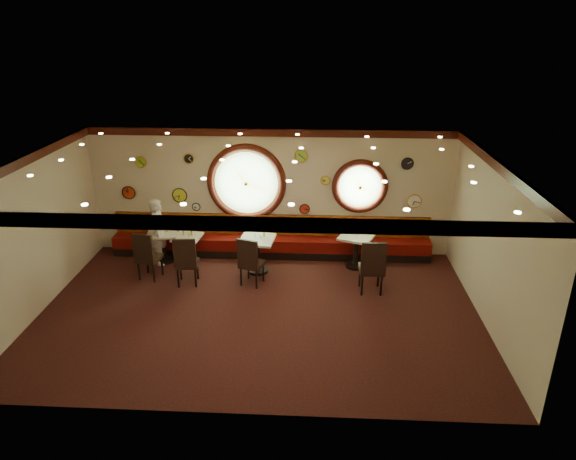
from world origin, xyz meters
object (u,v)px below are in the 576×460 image
object	(u,v)px
chair_d	(372,264)
condiment_d_pepper	(357,234)
condiment_d_bottle	(363,231)
table_d	(356,247)
chair_c	(250,259)
condiment_a_bottle	(167,229)
table_c	(257,251)
chair_b	(186,258)
condiment_b_salt	(183,233)
condiment_b_bottle	(191,233)
condiment_c_pepper	(261,236)
condiment_c_salt	(255,235)
condiment_a_pepper	(162,231)
condiment_c_bottle	(264,233)
table_b	(188,246)
condiment_b_pepper	(189,235)
waiter	(160,232)
table_a	(163,243)
chair_a	(146,253)
condiment_a_salt	(157,230)
condiment_d_salt	(353,232)

from	to	relation	value
chair_d	condiment_d_pepper	distance (m)	1.31
condiment_d_bottle	chair_d	bearing A→B (deg)	-86.34
table_d	condiment_d_pepper	distance (m)	0.35
table_d	chair_c	size ratio (longest dim) A/B	1.36
condiment_a_bottle	table_d	bearing A→B (deg)	-1.19
table_c	chair_b	size ratio (longest dim) A/B	1.18
chair_b	condiment_b_salt	bearing A→B (deg)	100.31
table_c	condiment_b_bottle	size ratio (longest dim) A/B	5.91
table_d	condiment_c_pepper	distance (m)	2.33
chair_c	condiment_c_pepper	size ratio (longest dim) A/B	7.68
condiment_c_salt	condiment_a_pepper	world-z (taller)	condiment_c_salt
chair_d	condiment_c_bottle	size ratio (longest dim) A/B	4.55
condiment_c_salt	condiment_a_bottle	size ratio (longest dim) A/B	0.74
table_c	chair_b	distance (m)	1.70
table_b	condiment_b_pepper	xyz separation A→B (m)	(0.05, -0.04, 0.31)
chair_c	waiter	size ratio (longest dim) A/B	0.43
condiment_b_salt	condiment_a_bottle	world-z (taller)	condiment_a_bottle
table_a	condiment_d_bottle	size ratio (longest dim) A/B	5.58
condiment_d_pepper	condiment_b_pepper	bearing A→B (deg)	-179.82
table_b	table_d	bearing A→B (deg)	-0.05
chair_a	condiment_d_bottle	distance (m)	5.10
condiment_d_pepper	chair_c	bearing A→B (deg)	-156.55
condiment_a_pepper	condiment_a_salt	bearing A→B (deg)	155.00
condiment_c_salt	chair_d	bearing A→B (deg)	-20.84
condiment_c_bottle	condiment_d_bottle	xyz separation A→B (m)	(2.35, 0.35, -0.04)
condiment_a_salt	condiment_d_pepper	world-z (taller)	condiment_d_pepper
chair_c	waiter	bearing A→B (deg)	174.37
condiment_c_pepper	condiment_c_salt	bearing A→B (deg)	150.96
condiment_d_pepper	condiment_c_bottle	distance (m)	2.21
condiment_d_salt	condiment_d_pepper	size ratio (longest dim) A/B	1.02
condiment_c_salt	condiment_c_pepper	world-z (taller)	condiment_c_salt
table_d	condiment_b_pepper	xyz separation A→B (m)	(-4.05, -0.03, 0.24)
condiment_b_bottle	condiment_d_pepper	bearing A→B (deg)	-0.84
table_d	chair_a	xyz separation A→B (m)	(-4.83, -0.92, 0.15)
condiment_b_pepper	condiment_c_bottle	xyz separation A→B (m)	(1.85, -0.23, 0.18)
condiment_a_pepper	waiter	bearing A→B (deg)	-147.78
condiment_b_salt	condiment_c_pepper	xyz separation A→B (m)	(1.94, -0.44, 0.14)
table_d	condiment_b_bottle	distance (m)	4.01
condiment_d_salt	condiment_c_bottle	bearing A→B (deg)	-170.99
condiment_b_salt	condiment_d_salt	bearing A→B (deg)	-0.04
table_d	condiment_b_salt	world-z (taller)	table_d
chair_c	condiment_d_pepper	bearing A→B (deg)	42.26
condiment_d_salt	condiment_a_pepper	bearing A→B (deg)	-179.27
condiment_b_bottle	condiment_c_pepper	bearing A→B (deg)	-13.19
table_d	condiment_b_bottle	xyz separation A→B (m)	(-4.00, 0.04, 0.27)
condiment_c_salt	condiment_b_bottle	bearing A→B (deg)	168.37
condiment_a_pepper	condiment_a_bottle	xyz separation A→B (m)	(0.09, 0.09, 0.01)
table_a	condiment_a_pepper	xyz separation A→B (m)	(0.01, -0.04, 0.35)
table_a	condiment_c_pepper	world-z (taller)	condiment_c_pepper
condiment_d_bottle	condiment_b_bottle	bearing A→B (deg)	-179.35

